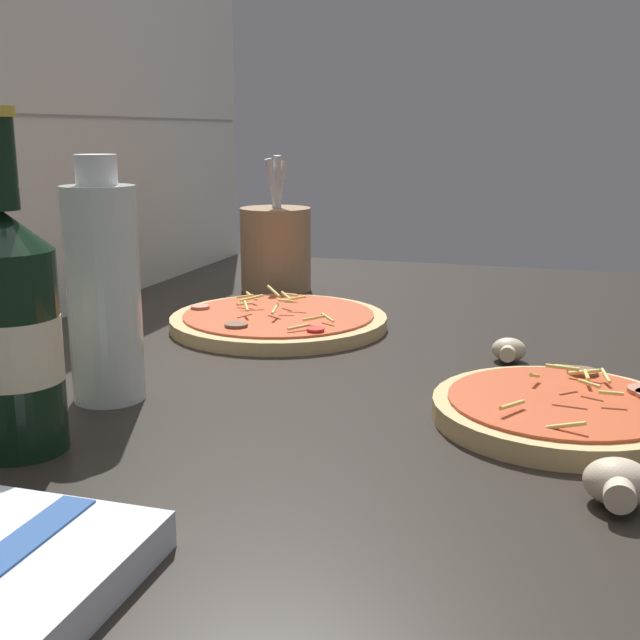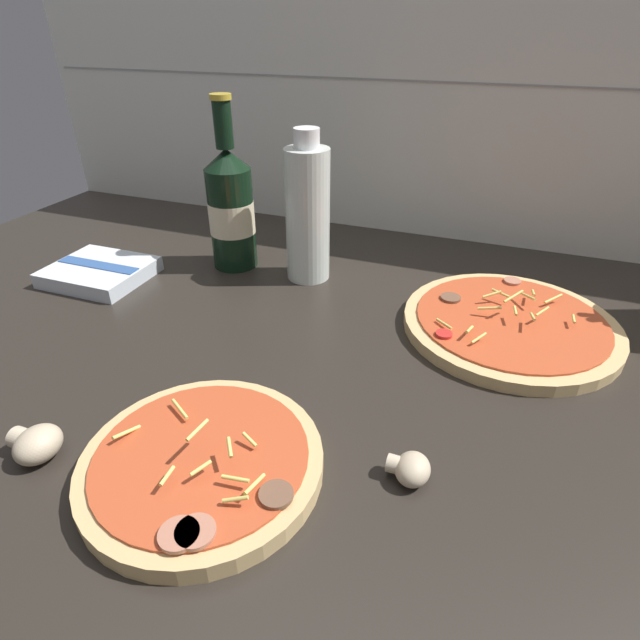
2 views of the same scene
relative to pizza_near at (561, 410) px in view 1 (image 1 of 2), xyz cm
name	(u,v)px [view 1 (image 1 of 2)]	position (x,y,z in cm)	size (l,w,h in cm)	color
counter_slab	(338,395)	(4.84, 22.21, -2.34)	(160.00, 90.00, 2.50)	#28231E
pizza_near	(561,410)	(0.00, 0.00, 0.00)	(22.73, 22.73, 5.31)	tan
pizza_far	(279,321)	(25.76, 36.38, -0.13)	(28.67, 28.67, 5.56)	tan
beer_bottle	(12,330)	(-19.74, 42.04, 9.06)	(7.54, 7.54, 27.31)	black
oil_bottle	(104,290)	(-6.24, 42.17, 9.68)	(6.93, 6.93, 23.42)	silver
mushroom_left	(618,483)	(-16.02, -4.05, 0.58)	(5.00, 4.76, 3.33)	beige
mushroom_right	(509,350)	(18.43, 5.96, 0.26)	(4.04, 3.85, 2.69)	beige
utensil_crock	(276,248)	(50.11, 45.72, 5.88)	(11.42, 11.42, 21.75)	#9E7A56
dish_towel	(9,574)	(-37.83, 29.20, 0.12)	(15.28, 13.30, 2.56)	silver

